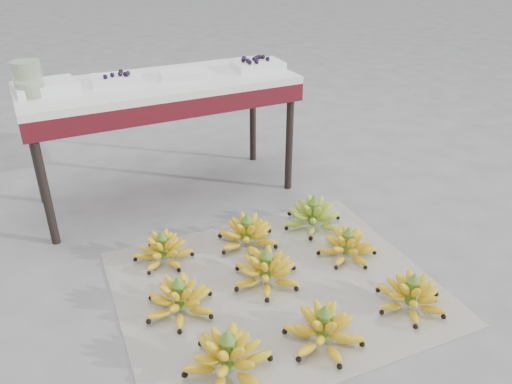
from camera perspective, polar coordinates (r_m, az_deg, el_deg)
name	(u,v)px	position (r m, az deg, el deg)	size (l,w,h in m)	color
ground	(270,302)	(2.01, 1.67, -12.43)	(60.00, 60.00, 0.00)	slate
newspaper_mat	(275,287)	(2.08, 2.23, -10.75)	(1.25, 1.05, 0.01)	white
bunch_front_left	(228,357)	(1.71, -3.23, -18.34)	(0.37, 0.37, 0.18)	yellow
bunch_front_center	(323,330)	(1.82, 7.72, -15.31)	(0.35, 0.35, 0.17)	yellow
bunch_front_right	(411,295)	(2.03, 17.29, -11.22)	(0.34, 0.34, 0.16)	yellow
bunch_mid_left	(180,299)	(1.95, -8.73, -12.04)	(0.32, 0.32, 0.17)	yellow
bunch_mid_center	(266,271)	(2.06, 1.16, -8.97)	(0.37, 0.37, 0.17)	yellow
bunch_mid_right	(347,246)	(2.25, 10.37, -6.13)	(0.29, 0.29, 0.16)	yellow
bunch_back_left	(163,250)	(2.23, -10.54, -6.56)	(0.33, 0.33, 0.15)	yellow
bunch_back_center	(247,234)	(2.29, -1.00, -4.83)	(0.29, 0.29, 0.17)	yellow
bunch_back_right	(313,216)	(2.44, 6.54, -2.74)	(0.32, 0.32, 0.17)	#7DBF27
vendor_table	(161,94)	(2.59, -10.84, 10.92)	(1.34, 0.54, 0.64)	black
tray_far_left	(45,87)	(2.52, -22.93, 11.03)	(0.29, 0.22, 0.04)	silver
tray_left	(117,79)	(2.55, -15.64, 12.32)	(0.25, 0.20, 0.06)	silver
tray_right	(183,74)	(2.58, -8.37, 13.18)	(0.25, 0.21, 0.04)	silver
tray_far_right	(257,65)	(2.72, 0.15, 14.33)	(0.27, 0.20, 0.07)	silver
glass_jar	(28,79)	(2.45, -24.60, 11.67)	(0.12, 0.12, 0.16)	beige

